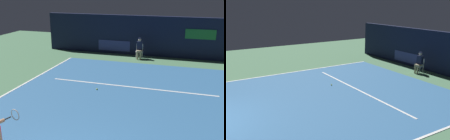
{
  "view_description": "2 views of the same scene",
  "coord_description": "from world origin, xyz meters",
  "views": [
    {
      "loc": [
        2.68,
        -4.12,
        4.46
      ],
      "look_at": [
        -0.64,
        6.58,
        0.98
      ],
      "focal_mm": 43.91,
      "sensor_mm": 36.0,
      "label": 1
    },
    {
      "loc": [
        9.81,
        0.16,
        4.36
      ],
      "look_at": [
        -0.78,
        6.6,
        0.98
      ],
      "focal_mm": 40.65,
      "sensor_mm": 36.0,
      "label": 2
    }
  ],
  "objects": [
    {
      "name": "ground_plane",
      "position": [
        0.0,
        5.16,
        0.0
      ],
      "size": [
        29.39,
        29.39,
        0.0
      ],
      "primitive_type": "plane",
      "color": "#4C7A56"
    },
    {
      "name": "court_surface",
      "position": [
        0.0,
        5.16,
        0.01
      ],
      "size": [
        9.84,
        12.32,
        0.01
      ],
      "primitive_type": "cube",
      "color": "#336699",
      "rests_on": "ground"
    },
    {
      "name": "line_sideline_right",
      "position": [
        -4.87,
        5.16,
        0.01
      ],
      "size": [
        0.1,
        12.32,
        0.01
      ],
      "primitive_type": "cube",
      "color": "white",
      "rests_on": "court_surface"
    },
    {
      "name": "line_service",
      "position": [
        0.0,
        7.32,
        0.01
      ],
      "size": [
        7.67,
        0.1,
        0.01
      ],
      "primitive_type": "cube",
      "color": "white",
      "rests_on": "court_surface"
    },
    {
      "name": "back_wall",
      "position": [
        -0.0,
        13.42,
        1.3
      ],
      "size": [
        14.66,
        0.33,
        2.6
      ],
      "color": "#141933",
      "rests_on": "ground"
    },
    {
      "name": "line_judge_on_chair",
      "position": [
        -0.65,
        12.43,
        0.69
      ],
      "size": [
        0.49,
        0.56,
        1.32
      ],
      "color": "white",
      "rests_on": "ground"
    },
    {
      "name": "tennis_ball",
      "position": [
        -1.32,
        6.52,
        0.05
      ],
      "size": [
        0.07,
        0.07,
        0.07
      ],
      "primitive_type": "sphere",
      "color": "#CCE033",
      "rests_on": "court_surface"
    }
  ]
}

